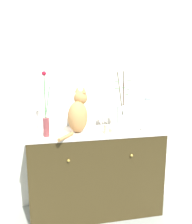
% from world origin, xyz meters
% --- Properties ---
extents(ground_plane, '(6.00, 6.00, 0.00)m').
position_xyz_m(ground_plane, '(0.00, 0.00, 0.00)').
color(ground_plane, gray).
extents(wall_back, '(4.40, 0.08, 2.60)m').
position_xyz_m(wall_back, '(0.00, 0.28, 1.30)').
color(wall_back, white).
rests_on(wall_back, ground_plane).
extents(sideboard, '(1.28, 0.43, 0.85)m').
position_xyz_m(sideboard, '(0.00, -0.00, 0.42)').
color(sideboard, '#362B14').
rests_on(sideboard, ground_plane).
extents(cat_sitting, '(0.33, 0.39, 0.41)m').
position_xyz_m(cat_sitting, '(-0.17, -0.01, 1.02)').
color(cat_sitting, '#B5824A').
rests_on(cat_sitting, sideboard).
extents(vase_slim_green, '(0.07, 0.05, 0.56)m').
position_xyz_m(vase_slim_green, '(-0.46, -0.08, 0.98)').
color(vase_slim_green, brown).
rests_on(vase_slim_green, sideboard).
extents(bowl_porcelain, '(0.22, 0.22, 0.05)m').
position_xyz_m(bowl_porcelain, '(0.22, -0.07, 0.87)').
color(bowl_porcelain, white).
rests_on(bowl_porcelain, sideboard).
extents(vase_glass_clear, '(0.18, 0.13, 0.51)m').
position_xyz_m(vase_glass_clear, '(0.22, -0.07, 1.02)').
color(vase_glass_clear, silver).
rests_on(vase_glass_clear, bowl_porcelain).
extents(jar_lidded_porcelain, '(0.09, 0.09, 0.36)m').
position_xyz_m(jar_lidded_porcelain, '(0.47, -0.08, 1.01)').
color(jar_lidded_porcelain, silver).
rests_on(jar_lidded_porcelain, sideboard).
extents(candle_pillar, '(0.05, 0.05, 0.10)m').
position_xyz_m(candle_pillar, '(0.07, -0.11, 0.89)').
color(candle_pillar, beige).
rests_on(candle_pillar, sideboard).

